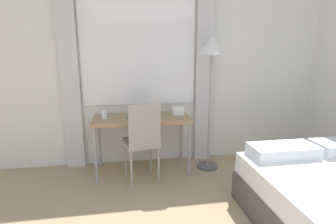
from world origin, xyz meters
name	(u,v)px	position (x,y,z in m)	size (l,w,h in m)	color
wall_back_with_window	(156,67)	(-0.03, 3.18, 1.35)	(5.74, 0.13, 2.70)	silver
desk	(142,122)	(-0.26, 2.82, 0.68)	(1.23, 0.57, 0.74)	#937551
desk_chair	(143,137)	(-0.27, 2.54, 0.56)	(0.47, 0.47, 0.99)	gray
standing_lamp	(211,58)	(0.63, 2.78, 1.49)	(0.33, 0.33, 1.77)	#4C4C51
telephone	(178,111)	(0.23, 2.93, 0.78)	(0.17, 0.18, 0.10)	white
book	(139,117)	(-0.30, 2.81, 0.76)	(0.31, 0.22, 0.02)	navy
mug	(104,115)	(-0.73, 2.83, 0.79)	(0.07, 0.07, 0.10)	white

